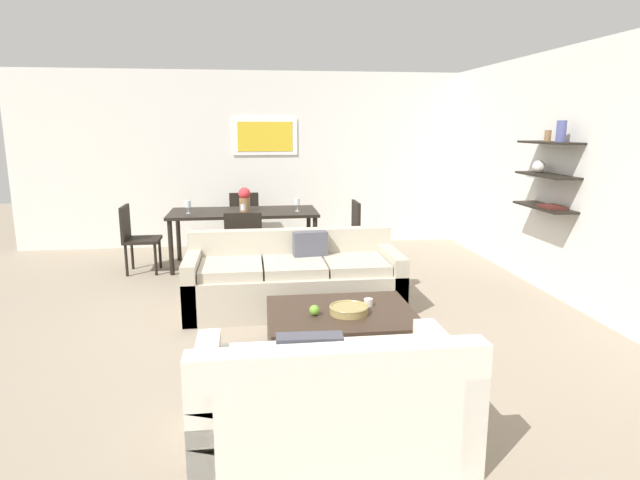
{
  "coord_description": "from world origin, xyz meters",
  "views": [
    {
      "loc": [
        -0.36,
        -5.09,
        1.88
      ],
      "look_at": [
        0.34,
        0.2,
        0.75
      ],
      "focal_mm": 30.38,
      "sensor_mm": 36.0,
      "label": 1
    }
  ],
  "objects": [
    {
      "name": "candle_jar",
      "position": [
        0.62,
        -0.8,
        0.41
      ],
      "size": [
        0.08,
        0.08,
        0.06
      ],
      "primitive_type": "cylinder",
      "color": "silver",
      "rests_on": "coffee_table"
    },
    {
      "name": "dining_chair_foot",
      "position": [
        -0.44,
        1.35,
        0.5
      ],
      "size": [
        0.44,
        0.44,
        0.88
      ],
      "color": "black",
      "rests_on": "ground"
    },
    {
      "name": "dining_chair_left_near",
      "position": [
        -1.83,
        2.0,
        0.5
      ],
      "size": [
        0.44,
        0.44,
        0.88
      ],
      "color": "black",
      "rests_on": "ground"
    },
    {
      "name": "back_wall_unit",
      "position": [
        0.3,
        3.53,
        1.35
      ],
      "size": [
        8.4,
        0.09,
        2.7
      ],
      "color": "silver",
      "rests_on": "ground"
    },
    {
      "name": "decorative_bowl",
      "position": [
        0.42,
        -0.97,
        0.42
      ],
      "size": [
        0.32,
        0.32,
        0.07
      ],
      "color": "#99844C",
      "rests_on": "coffee_table"
    },
    {
      "name": "wine_glass_right_near",
      "position": [
        0.28,
        2.09,
        0.88
      ],
      "size": [
        0.07,
        0.07,
        0.17
      ],
      "color": "silver",
      "rests_on": "dining_table"
    },
    {
      "name": "dining_chair_head",
      "position": [
        -0.44,
        3.06,
        0.5
      ],
      "size": [
        0.44,
        0.44,
        0.88
      ],
      "color": "black",
      "rests_on": "ground"
    },
    {
      "name": "wine_glass_left_near",
      "position": [
        -1.16,
        2.09,
        0.87
      ],
      "size": [
        0.08,
        0.08,
        0.17
      ],
      "color": "silver",
      "rests_on": "dining_table"
    },
    {
      "name": "dining_table",
      "position": [
        -0.44,
        2.2,
        0.68
      ],
      "size": [
        1.97,
        0.89,
        0.75
      ],
      "color": "black",
      "rests_on": "ground"
    },
    {
      "name": "dining_chair_right_near",
      "position": [
        0.95,
        2.0,
        0.5
      ],
      "size": [
        0.44,
        0.44,
        0.88
      ],
      "color": "black",
      "rests_on": "ground"
    },
    {
      "name": "wine_glass_head",
      "position": [
        -0.44,
        2.59,
        0.89
      ],
      "size": [
        0.08,
        0.08,
        0.19
      ],
      "color": "silver",
      "rests_on": "dining_table"
    },
    {
      "name": "sofa_beige",
      "position": [
        0.08,
        0.34,
        0.29
      ],
      "size": [
        2.19,
        0.9,
        0.78
      ],
      "color": "#B2A893",
      "rests_on": "ground"
    },
    {
      "name": "wine_glass_foot",
      "position": [
        -0.44,
        1.81,
        0.85
      ],
      "size": [
        0.06,
        0.06,
        0.15
      ],
      "color": "silver",
      "rests_on": "dining_table"
    },
    {
      "name": "right_wall_shelf_unit",
      "position": [
        3.03,
        0.6,
        1.35
      ],
      "size": [
        0.34,
        8.2,
        2.7
      ],
      "color": "silver",
      "rests_on": "ground"
    },
    {
      "name": "centerpiece_vase",
      "position": [
        -0.42,
        2.17,
        0.92
      ],
      "size": [
        0.16,
        0.16,
        0.32
      ],
      "color": "olive",
      "rests_on": "dining_table"
    },
    {
      "name": "loveseat_white",
      "position": [
        0.07,
        -2.22,
        0.29
      ],
      "size": [
        1.56,
        0.9,
        0.78
      ],
      "color": "silver",
      "rests_on": "ground"
    },
    {
      "name": "coffee_table",
      "position": [
        0.37,
        -0.9,
        0.19
      ],
      "size": [
        1.2,
        0.97,
        0.38
      ],
      "color": "#38281E",
      "rests_on": "ground"
    },
    {
      "name": "ground_plane",
      "position": [
        0.0,
        0.0,
        0.0
      ],
      "size": [
        18.0,
        18.0,
        0.0
      ],
      "primitive_type": "plane",
      "color": "gray"
    },
    {
      "name": "apple_on_coffee_table",
      "position": [
        0.14,
        -0.97,
        0.42
      ],
      "size": [
        0.09,
        0.09,
        0.09
      ],
      "primitive_type": "sphere",
      "color": "#669E2D",
      "rests_on": "coffee_table"
    }
  ]
}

